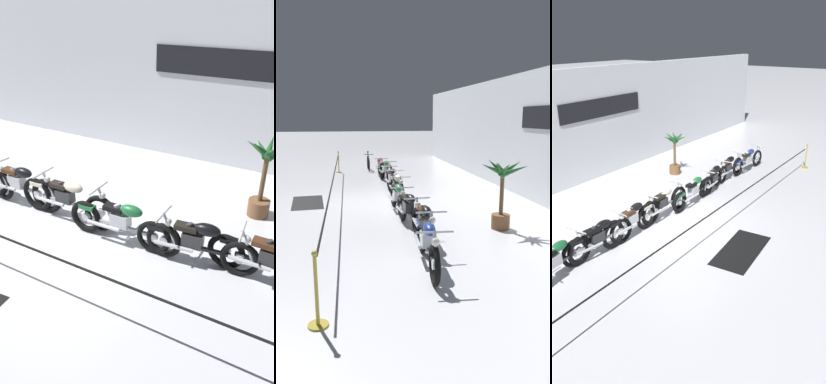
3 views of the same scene
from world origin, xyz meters
TOP-DOWN VIEW (x-y plane):
  - ground_plane at (0.00, 0.00)m, footprint 120.00×120.00m
  - back_wall at (0.01, 5.12)m, footprint 28.00×0.29m
  - motorcycle_green_1 at (-3.99, 0.67)m, footprint 2.28×0.63m
  - motorcycle_black_2 at (-2.65, 0.68)m, footprint 2.18×0.62m
  - motorcycle_black_3 at (-1.43, 0.65)m, footprint 2.36×0.62m
  - motorcycle_cream_4 at (-0.07, 0.65)m, footprint 2.41×0.62m
  - motorcycle_green_5 at (1.38, 0.47)m, footprint 2.38×0.62m
  - motorcycle_black_6 at (2.79, 0.56)m, footprint 2.21×0.62m
  - motorcycle_black_7 at (4.08, 0.71)m, footprint 2.24×0.62m
  - motorcycle_blue_8 at (5.41, 0.49)m, footprint 2.28×0.62m
  - potted_palm_left_of_row at (3.38, 2.78)m, footprint 1.01×1.06m
  - stanchion_far_left at (-1.48, -1.36)m, footprint 14.02×0.28m
  - stanchion_mid_left at (7.13, -1.36)m, footprint 0.28×0.28m
  - floor_banner at (-0.42, -2.23)m, footprint 2.16×1.15m

SIDE VIEW (x-z plane):
  - ground_plane at x=0.00m, z-range 0.00..0.00m
  - floor_banner at x=-0.42m, z-range 0.00..0.01m
  - stanchion_mid_left at x=7.13m, z-range -0.17..0.88m
  - motorcycle_green_5 at x=1.38m, z-range -0.01..0.91m
  - motorcycle_black_7 at x=4.08m, z-range 0.00..0.91m
  - motorcycle_black_6 at x=2.79m, z-range 0.00..0.91m
  - motorcycle_blue_8 at x=5.41m, z-range 0.00..0.93m
  - motorcycle_green_1 at x=-3.99m, z-range -0.01..0.95m
  - motorcycle_black_2 at x=-2.65m, z-range 0.00..0.95m
  - motorcycle_black_3 at x=-1.43m, z-range -0.01..0.97m
  - motorcycle_cream_4 at x=-0.07m, z-range 0.00..0.96m
  - stanchion_far_left at x=-1.48m, z-range 0.24..1.29m
  - potted_palm_left_of_row at x=3.38m, z-range 0.08..1.86m
  - back_wall at x=0.01m, z-range 0.00..4.20m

